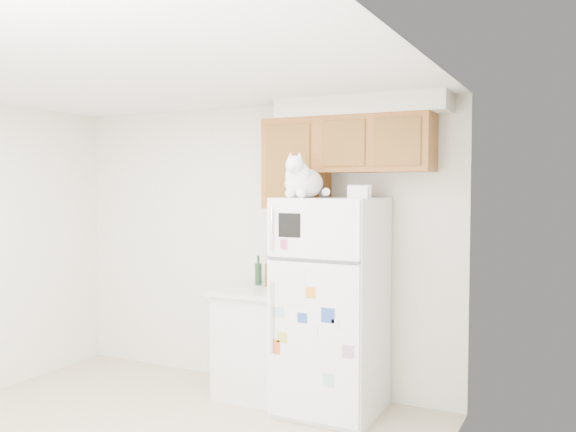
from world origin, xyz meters
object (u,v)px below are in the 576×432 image
Objects in this scene: base_counter at (259,341)px; bottle_amber at (269,271)px; storage_box_back at (359,191)px; storage_box_front at (358,192)px; refrigerator at (331,305)px; cat at (302,181)px; bottle_green at (258,270)px.

base_counter is 0.61m from bottle_amber.
bottle_amber reaches higher than base_counter.
storage_box_back reaches higher than storage_box_front.
storage_box_back is 1.20× the size of storage_box_front.
cat reaches higher than refrigerator.
storage_box_front is at bearing -92.89° from storage_box_back.
bottle_green is at bearing 145.47° from storage_box_front.
storage_box_front is (0.97, -0.23, 1.28)m from base_counter.
cat is (-0.16, -0.19, 0.98)m from refrigerator.
refrigerator is 0.95m from storage_box_front.
storage_box_back is 0.66× the size of bottle_amber.
storage_box_front reaches higher than base_counter.
bottle_green is (-0.09, 0.16, 0.59)m from base_counter.
cat reaches higher than base_counter.
refrigerator is 0.71m from bottle_amber.
refrigerator is 0.84m from bottle_green.
storage_box_back reaches higher than bottle_amber.
refrigerator is at bearing 49.86° from cat.
base_counter is at bearing 173.91° from refrigerator.
cat reaches higher than storage_box_front.
storage_box_back is (0.88, 0.04, 1.29)m from base_counter.
bottle_amber is at bearing 74.01° from base_counter.
bottle_green is (-0.97, 0.11, -0.70)m from storage_box_back.
cat reaches higher than bottle_green.
refrigerator is 0.79m from base_counter.
storage_box_back is at bearing -4.89° from bottle_amber.
bottle_amber is (-0.66, 0.19, 0.21)m from refrigerator.
bottle_amber is at bearing 163.81° from refrigerator.
storage_box_back is (0.35, 0.31, -0.08)m from cat.
base_counter is 1.49m from cat.
bottle_green is (-0.78, 0.23, 0.20)m from refrigerator.
cat reaches higher than storage_box_back.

